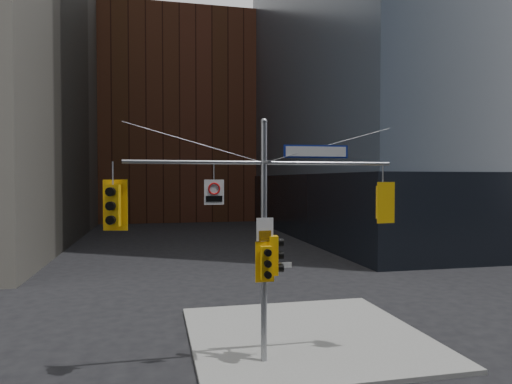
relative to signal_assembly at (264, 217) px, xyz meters
name	(u,v)px	position (x,y,z in m)	size (l,w,h in m)	color
sidewalk_corner	(306,336)	(2.00, 2.01, -4.34)	(8.00, 8.00, 0.15)	gray
podium_ne	(453,203)	(28.00, 30.01, -1.42)	(36.40, 36.40, 6.00)	black
brick_midrise	(176,123)	(0.00, 56.01, 9.58)	(26.00, 20.00, 28.00)	brown
signal_assembly	(264,217)	(0.00, 0.00, 0.00)	(8.00, 0.80, 7.30)	gray
traffic_light_west_arm	(113,205)	(-4.24, 0.01, 0.38)	(0.67, 0.61, 1.42)	#F9B50D
traffic_light_east_arm	(383,202)	(3.80, 0.00, 0.38)	(0.61, 0.51, 1.27)	#F9B50D
traffic_light_pole_side	(275,255)	(0.33, 0.00, -1.15)	(0.47, 0.40, 1.15)	#F9B50D
traffic_light_pole_front	(266,263)	(0.00, -0.27, -1.31)	(0.57, 0.44, 1.18)	#F9B50D
street_sign_blade	(316,152)	(1.60, 0.00, 1.93)	(1.99, 0.13, 0.39)	navy
regulatory_sign_arm	(214,191)	(-1.47, -0.02, 0.76)	(0.57, 0.10, 0.72)	silver
regulatory_sign_pole	(265,230)	(0.00, -0.12, -0.38)	(0.51, 0.08, 0.67)	silver
street_blade_ew	(279,265)	(0.45, 0.01, -1.45)	(0.79, 0.03, 0.16)	silver
street_blade_ns	(260,269)	(0.00, 0.46, -1.64)	(0.04, 0.70, 0.14)	#145926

